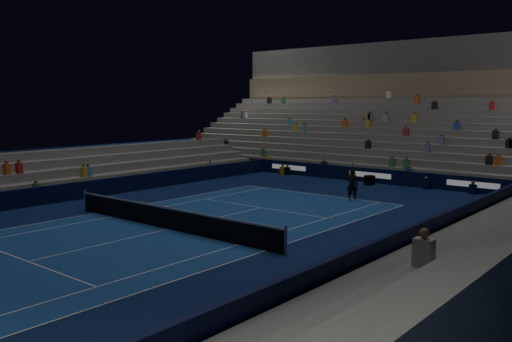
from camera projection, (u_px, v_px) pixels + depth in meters
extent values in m
plane|color=#0B1A46|center=(168.00, 229.00, 23.72)|extent=(90.00, 90.00, 0.00)
cube|color=navy|center=(168.00, 229.00, 23.72)|extent=(10.97, 23.77, 0.01)
cube|color=black|center=(371.00, 175.00, 37.76)|extent=(44.00, 0.25, 1.00)
cube|color=#080E32|center=(368.00, 258.00, 17.49)|extent=(0.25, 37.00, 1.00)
cube|color=black|center=(51.00, 194.00, 29.82)|extent=(0.25, 37.00, 1.00)
cube|color=slate|center=(377.00, 177.00, 38.55)|extent=(44.00, 1.00, 0.50)
cube|color=slate|center=(384.00, 173.00, 39.29)|extent=(44.00, 1.00, 1.00)
cube|color=slate|center=(390.00, 168.00, 40.02)|extent=(44.00, 1.00, 1.50)
cube|color=slate|center=(396.00, 163.00, 40.75)|extent=(44.00, 1.00, 2.00)
cube|color=slate|center=(402.00, 159.00, 41.48)|extent=(44.00, 1.00, 2.50)
cube|color=slate|center=(408.00, 155.00, 42.21)|extent=(44.00, 1.00, 3.00)
cube|color=slate|center=(413.00, 151.00, 42.94)|extent=(44.00, 1.00, 3.50)
cube|color=slate|center=(419.00, 147.00, 43.67)|extent=(44.00, 1.00, 4.00)
cube|color=slate|center=(424.00, 143.00, 44.41)|extent=(44.00, 1.00, 4.50)
cube|color=slate|center=(429.00, 140.00, 45.14)|extent=(44.00, 1.00, 5.00)
cube|color=slate|center=(433.00, 136.00, 45.87)|extent=(44.00, 1.00, 5.50)
cube|color=slate|center=(438.00, 133.00, 46.60)|extent=(44.00, 1.00, 6.00)
cube|color=#836D51|center=(445.00, 85.00, 46.93)|extent=(44.00, 0.60, 2.20)
cube|color=#4A4A47|center=(452.00, 55.00, 47.68)|extent=(44.00, 2.40, 3.00)
cube|color=#61615D|center=(390.00, 271.00, 17.02)|extent=(1.00, 37.00, 0.50)
cube|color=#61615D|center=(421.00, 269.00, 16.35)|extent=(1.00, 37.00, 1.00)
cube|color=#61615D|center=(455.00, 267.00, 15.68)|extent=(1.00, 37.00, 1.50)
cube|color=#61615D|center=(491.00, 266.00, 15.02)|extent=(1.00, 37.00, 2.00)
cube|color=slate|center=(44.00, 197.00, 30.36)|extent=(1.00, 37.00, 0.50)
cube|color=slate|center=(34.00, 191.00, 30.96)|extent=(1.00, 37.00, 1.00)
cube|color=slate|center=(25.00, 185.00, 31.56)|extent=(1.00, 37.00, 1.50)
cube|color=slate|center=(17.00, 179.00, 32.17)|extent=(1.00, 37.00, 2.00)
cube|color=slate|center=(9.00, 174.00, 32.77)|extent=(1.00, 37.00, 2.50)
cylinder|color=#B2B2B7|center=(85.00, 200.00, 27.71)|extent=(0.10, 0.10, 1.10)
cylinder|color=#B2B2B7|center=(286.00, 240.00, 19.58)|extent=(0.10, 0.10, 1.10)
cube|color=black|center=(168.00, 219.00, 23.66)|extent=(12.80, 0.03, 0.90)
cube|color=white|center=(168.00, 208.00, 23.60)|extent=(12.80, 0.04, 0.08)
imported|color=black|center=(352.00, 185.00, 30.57)|extent=(0.77, 0.62, 1.83)
cube|color=black|center=(369.00, 180.00, 36.61)|extent=(0.65, 0.72, 0.65)
cylinder|color=black|center=(366.00, 178.00, 36.22)|extent=(0.26, 0.38, 0.16)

